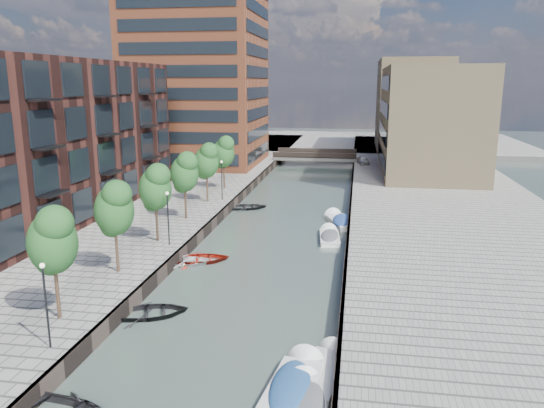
% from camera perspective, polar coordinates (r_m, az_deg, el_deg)
% --- Properties ---
extents(water, '(300.00, 300.00, 0.00)m').
position_cam_1_polar(water, '(54.60, 1.98, -0.82)').
color(water, '#38473F').
rests_on(water, ground).
extents(quay_right, '(20.00, 140.00, 1.00)m').
position_cam_1_polar(quay_right, '(54.89, 18.79, -0.91)').
color(quay_right, gray).
rests_on(quay_right, ground).
extents(quay_wall_left, '(0.25, 140.00, 1.00)m').
position_cam_1_polar(quay_wall_left, '(55.56, -4.27, -0.08)').
color(quay_wall_left, '#332823').
rests_on(quay_wall_left, ground).
extents(quay_wall_right, '(0.25, 140.00, 1.00)m').
position_cam_1_polar(quay_wall_right, '(54.09, 8.41, -0.55)').
color(quay_wall_right, '#332823').
rests_on(quay_wall_right, ground).
extents(far_closure, '(80.00, 40.00, 1.00)m').
position_cam_1_polar(far_closure, '(113.50, 5.85, 6.60)').
color(far_closure, gray).
rests_on(far_closure, ground).
extents(apartment_block, '(8.00, 38.00, 14.00)m').
position_cam_1_polar(apartment_block, '(50.49, -22.81, 6.26)').
color(apartment_block, '#321713').
rests_on(apartment_block, quay_left).
extents(tower, '(18.00, 18.00, 30.00)m').
position_cam_1_polar(tower, '(81.17, -7.99, 14.98)').
color(tower, '#984A2C').
rests_on(tower, quay_left).
extents(tan_block_near, '(12.00, 25.00, 14.00)m').
position_cam_1_polar(tan_block_near, '(75.36, 16.53, 8.65)').
color(tan_block_near, '#9F8861').
rests_on(tan_block_near, quay_right).
extents(tan_block_far, '(12.00, 20.00, 16.00)m').
position_cam_1_polar(tan_block_far, '(101.12, 14.77, 10.30)').
color(tan_block_far, '#9F8861').
rests_on(tan_block_far, quay_right).
extents(bridge, '(13.00, 6.00, 1.30)m').
position_cam_1_polar(bridge, '(85.66, 4.71, 5.15)').
color(bridge, gray).
rests_on(bridge, ground).
extents(tree_1, '(2.50, 2.50, 5.95)m').
position_cam_1_polar(tree_1, '(29.08, -22.57, -3.46)').
color(tree_1, '#382619').
rests_on(tree_1, quay_left).
extents(tree_2, '(2.50, 2.50, 5.95)m').
position_cam_1_polar(tree_2, '(35.00, -16.64, -0.33)').
color(tree_2, '#382619').
rests_on(tree_2, quay_left).
extents(tree_3, '(2.50, 2.50, 5.95)m').
position_cam_1_polar(tree_3, '(41.26, -12.46, 1.89)').
color(tree_3, '#382619').
rests_on(tree_3, quay_left).
extents(tree_4, '(2.50, 2.50, 5.95)m').
position_cam_1_polar(tree_4, '(47.73, -9.40, 3.50)').
color(tree_4, '#382619').
rests_on(tree_4, quay_left).
extents(tree_5, '(2.50, 2.50, 5.95)m').
position_cam_1_polar(tree_5, '(54.33, -7.07, 4.72)').
color(tree_5, '#382619').
rests_on(tree_5, quay_left).
extents(tree_6, '(2.50, 2.50, 5.95)m').
position_cam_1_polar(tree_6, '(61.02, -5.24, 5.67)').
color(tree_6, '#382619').
rests_on(tree_6, quay_left).
extents(lamp_0, '(0.24, 0.24, 4.12)m').
position_cam_1_polar(lamp_0, '(26.58, -23.20, -9.13)').
color(lamp_0, black).
rests_on(lamp_0, quay_left).
extents(lamp_1, '(0.24, 0.24, 4.12)m').
position_cam_1_polar(lamp_1, '(40.27, -11.14, -0.94)').
color(lamp_1, black).
rests_on(lamp_1, quay_left).
extents(lamp_2, '(0.24, 0.24, 4.12)m').
position_cam_1_polar(lamp_2, '(55.22, -5.43, 3.01)').
color(lamp_2, black).
rests_on(lamp_2, quay_left).
extents(sloop_0, '(5.11, 4.41, 0.89)m').
position_cam_1_polar(sloop_0, '(31.73, -12.86, -11.62)').
color(sloop_0, black).
rests_on(sloop_0, ground).
extents(sloop_2, '(5.14, 4.41, 0.90)m').
position_cam_1_polar(sloop_2, '(39.97, -7.68, -6.17)').
color(sloop_2, '#A61F12').
rests_on(sloop_2, ground).
extents(sloop_3, '(4.75, 3.95, 0.85)m').
position_cam_1_polar(sloop_3, '(39.55, -9.08, -6.43)').
color(sloop_3, white).
rests_on(sloop_3, ground).
extents(sloop_4, '(4.90, 4.20, 0.86)m').
position_cam_1_polar(sloop_4, '(55.85, -2.66, -0.51)').
color(sloop_4, '#232426').
rests_on(sloop_4, ground).
extents(motorboat_0, '(2.58, 5.65, 1.81)m').
position_cam_1_polar(motorboat_0, '(24.20, 2.30, -19.03)').
color(motorboat_0, white).
rests_on(motorboat_0, ground).
extents(motorboat_1, '(2.25, 4.73, 1.51)m').
position_cam_1_polar(motorboat_1, '(23.13, 3.70, -20.82)').
color(motorboat_1, white).
rests_on(motorboat_1, ground).
extents(motorboat_2, '(2.31, 4.79, 1.53)m').
position_cam_1_polar(motorboat_2, '(25.73, 5.75, -17.32)').
color(motorboat_2, silver).
rests_on(motorboat_2, ground).
extents(motorboat_3, '(3.54, 5.66, 1.79)m').
position_cam_1_polar(motorboat_3, '(50.39, 7.33, -1.85)').
color(motorboat_3, white).
rests_on(motorboat_3, ground).
extents(motorboat_4, '(2.00, 4.73, 1.53)m').
position_cam_1_polar(motorboat_4, '(45.45, 6.19, -3.51)').
color(motorboat_4, white).
rests_on(motorboat_4, ground).
extents(car, '(2.10, 3.72, 1.19)m').
position_cam_1_polar(car, '(80.91, 9.77, 4.69)').
color(car, silver).
rests_on(car, quay_right).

